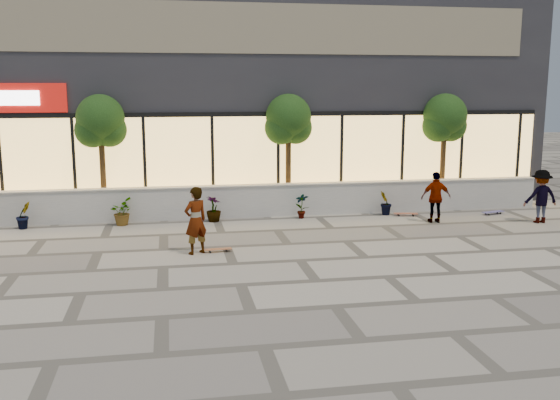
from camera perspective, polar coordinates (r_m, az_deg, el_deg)
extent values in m
plane|color=#A7A191|center=(13.34, -3.59, -7.76)|extent=(80.00, 80.00, 0.00)
cube|color=silver|center=(19.99, -5.92, -0.23)|extent=(22.00, 0.35, 1.00)
cube|color=#B2AFA8|center=(19.90, -5.94, 1.25)|extent=(22.00, 0.42, 0.04)
cube|color=#27262C|center=(25.15, -7.03, 10.49)|extent=(24.00, 9.00, 8.50)
cube|color=#FFC866|center=(20.78, -6.18, 3.51)|extent=(23.04, 0.05, 3.00)
cube|color=black|center=(20.63, -6.26, 7.78)|extent=(23.04, 0.08, 0.15)
cube|color=brown|center=(20.72, -6.42, 15.41)|extent=(21.60, 0.05, 1.60)
imported|color=#183611|center=(19.89, -22.39, -1.29)|extent=(0.57, 0.57, 0.81)
imported|color=#183611|center=(19.48, -14.33, -1.06)|extent=(0.68, 0.77, 0.81)
imported|color=#183611|center=(19.46, -6.08, -0.80)|extent=(0.64, 0.64, 0.81)
imported|color=#183611|center=(19.85, 2.00, -0.53)|extent=(0.46, 0.35, 0.81)
imported|color=#183611|center=(20.61, 9.64, -0.27)|extent=(0.55, 0.57, 0.81)
cylinder|color=#4B341A|center=(20.57, -15.90, 2.89)|extent=(0.18, 0.18, 3.24)
sphere|color=#183611|center=(20.44, -16.12, 7.19)|extent=(1.50, 1.50, 1.50)
sphere|color=#183611|center=(20.44, -16.78, 6.15)|extent=(1.10, 1.10, 1.10)
sphere|color=#183611|center=(20.48, -15.35, 6.23)|extent=(1.10, 1.10, 1.10)
cylinder|color=#4B341A|center=(20.83, 0.76, 3.37)|extent=(0.18, 0.18, 3.24)
sphere|color=#183611|center=(20.70, 0.77, 7.63)|extent=(1.50, 1.50, 1.50)
sphere|color=#183611|center=(20.63, 0.11, 6.62)|extent=(1.10, 1.10, 1.10)
sphere|color=#183611|center=(20.82, 1.43, 6.65)|extent=(1.10, 1.10, 1.10)
cylinder|color=#4B341A|center=(22.52, 14.67, 3.56)|extent=(0.18, 0.18, 3.24)
sphere|color=#183611|center=(22.40, 14.85, 7.49)|extent=(1.50, 1.50, 1.50)
sphere|color=#183611|center=(22.27, 14.27, 6.57)|extent=(1.10, 1.10, 1.10)
sphere|color=#183611|center=(22.57, 15.33, 6.57)|extent=(1.10, 1.10, 1.10)
imported|color=silver|center=(15.68, -7.72, -1.87)|extent=(0.74, 0.66, 1.71)
imported|color=silver|center=(19.75, 14.07, 0.24)|extent=(0.95, 0.46, 1.58)
imported|color=maroon|center=(20.74, 22.75, 0.31)|extent=(1.08, 0.64, 1.64)
cube|color=brown|center=(15.95, -5.67, -4.49)|extent=(0.70, 0.23, 0.02)
cylinder|color=black|center=(16.05, -4.94, -4.56)|extent=(0.05, 0.03, 0.05)
cylinder|color=black|center=(15.94, -4.87, -4.67)|extent=(0.05, 0.03, 0.05)
cylinder|color=black|center=(15.99, -6.45, -4.65)|extent=(0.05, 0.03, 0.05)
cylinder|color=black|center=(15.87, -6.39, -4.76)|extent=(0.05, 0.03, 0.05)
cube|color=#9F4F34|center=(20.66, 11.43, -1.21)|extent=(0.79, 0.36, 0.02)
cylinder|color=black|center=(20.77, 12.04, -1.33)|extent=(0.06, 0.04, 0.05)
cylinder|color=black|center=(20.64, 12.10, -1.41)|extent=(0.06, 0.04, 0.05)
cylinder|color=black|center=(20.70, 10.75, -1.33)|extent=(0.06, 0.04, 0.05)
cylinder|color=black|center=(20.56, 10.81, -1.40)|extent=(0.06, 0.04, 0.05)
cube|color=#4F4A89|center=(21.66, 18.92, -1.03)|extent=(0.83, 0.40, 0.02)
cylinder|color=black|center=(21.89, 19.25, -1.09)|extent=(0.06, 0.04, 0.06)
cylinder|color=black|center=(21.79, 19.51, -1.16)|extent=(0.06, 0.04, 0.06)
cylinder|color=black|center=(21.56, 18.30, -1.20)|extent=(0.06, 0.04, 0.06)
cylinder|color=black|center=(21.46, 18.56, -1.27)|extent=(0.06, 0.04, 0.06)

